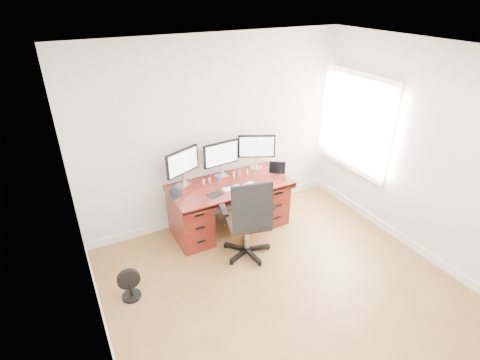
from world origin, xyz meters
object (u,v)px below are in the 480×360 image
office_chair (248,232)px  monitor_center (221,155)px  desk (229,204)px  keyboard (232,188)px  floor_fan (130,285)px

office_chair → monitor_center: (0.08, 0.94, 0.70)m
desk → monitor_center: (0.00, 0.24, 0.68)m
desk → office_chair: (-0.08, -0.70, -0.02)m
monitor_center → keyboard: 0.53m
office_chair → keyboard: 0.65m
keyboard → desk: bearing=77.5°
desk → monitor_center: bearing=90.0°
desk → keyboard: size_ratio=6.62×
desk → office_chair: office_chair is taller
office_chair → keyboard: bearing=98.9°
floor_fan → monitor_center: bearing=35.4°
office_chair → monitor_center: monitor_center is taller
floor_fan → keyboard: size_ratio=1.51×
floor_fan → monitor_center: (1.64, 0.97, 0.90)m
floor_fan → keyboard: (1.60, 0.56, 0.57)m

